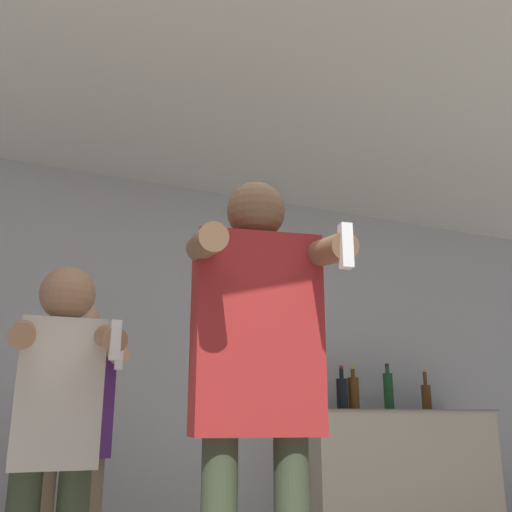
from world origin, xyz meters
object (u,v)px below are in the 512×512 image
object	(u,v)px
person_woman_foreground	(257,375)
person_man_side	(56,424)
bottle_clear_vodka	(388,390)
bottle_short_whiskey	(342,392)
bottle_tall_gin	(354,392)
bottle_red_label	(426,395)
person_spectator_back	(70,431)
bottle_amber_bourbon	(315,392)

from	to	relation	value
person_woman_foreground	person_man_side	distance (m)	0.88
bottle_clear_vodka	bottle_short_whiskey	bearing A→B (deg)	180.00
bottle_tall_gin	person_man_side	bearing A→B (deg)	-153.81
bottle_tall_gin	bottle_red_label	size ratio (longest dim) A/B	1.02
person_woman_foreground	bottle_clear_vodka	bearing A→B (deg)	43.52
bottle_tall_gin	person_spectator_back	bearing A→B (deg)	-168.02
bottle_amber_bourbon	bottle_clear_vodka	world-z (taller)	bottle_clear_vodka
bottle_short_whiskey	person_spectator_back	size ratio (longest dim) A/B	0.19
bottle_tall_gin	bottle_short_whiskey	size ratio (longest dim) A/B	1.00
bottle_red_label	person_woman_foreground	xyz separation A→B (m)	(-2.07, -1.65, -0.02)
bottle_short_whiskey	bottle_clear_vodka	xyz separation A→B (m)	(0.38, -0.00, 0.02)
bottle_clear_vodka	person_man_side	xyz separation A→B (m)	(-2.30, -0.99, -0.21)
bottle_tall_gin	bottle_red_label	bearing A→B (deg)	0.00
bottle_short_whiskey	person_spectator_back	distance (m)	1.86
bottle_short_whiskey	person_spectator_back	bearing A→B (deg)	-167.42
bottle_amber_bourbon	bottle_clear_vodka	bearing A→B (deg)	-0.00
bottle_tall_gin	bottle_short_whiskey	xyz separation A→B (m)	(-0.09, 0.00, -0.00)
bottle_red_label	person_woman_foreground	bearing A→B (deg)	-141.42
bottle_clear_vodka	person_spectator_back	world-z (taller)	person_spectator_back
person_woman_foreground	bottle_amber_bourbon	bearing A→B (deg)	55.35
bottle_clear_vodka	person_woman_foreground	xyz separation A→B (m)	(-1.74, -1.65, -0.05)
bottle_short_whiskey	person_woman_foreground	xyz separation A→B (m)	(-1.35, -1.65, -0.02)
bottle_short_whiskey	bottle_clear_vodka	distance (m)	0.38
bottle_short_whiskey	bottle_red_label	world-z (taller)	bottle_short_whiskey
person_spectator_back	bottle_short_whiskey	bearing A→B (deg)	12.58
bottle_amber_bourbon	bottle_tall_gin	xyz separation A→B (m)	(0.31, 0.00, 0.01)
bottle_amber_bourbon	person_woman_foreground	distance (m)	2.00
bottle_amber_bourbon	person_spectator_back	bearing A→B (deg)	-165.79
bottle_clear_vodka	person_woman_foreground	size ratio (longest dim) A/B	0.18
bottle_amber_bourbon	bottle_red_label	distance (m)	0.93
bottle_red_label	bottle_amber_bourbon	bearing A→B (deg)	180.00
person_woman_foreground	person_spectator_back	world-z (taller)	person_woman_foreground
bottle_amber_bourbon	person_woman_foreground	bearing A→B (deg)	-124.65
bottle_short_whiskey	bottle_clear_vodka	bearing A→B (deg)	-0.00
bottle_tall_gin	person_woman_foreground	xyz separation A→B (m)	(-1.45, -1.65, -0.03)
bottle_amber_bourbon	person_spectator_back	distance (m)	1.65
bottle_tall_gin	person_woman_foreground	world-z (taller)	person_woman_foreground
bottle_clear_vodka	person_spectator_back	size ratio (longest dim) A/B	0.21
bottle_short_whiskey	person_man_side	size ratio (longest dim) A/B	0.19
bottle_amber_bourbon	bottle_tall_gin	size ratio (longest dim) A/B	0.96
bottle_tall_gin	bottle_clear_vodka	world-z (taller)	bottle_clear_vodka
bottle_short_whiskey	person_woman_foreground	distance (m)	2.13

